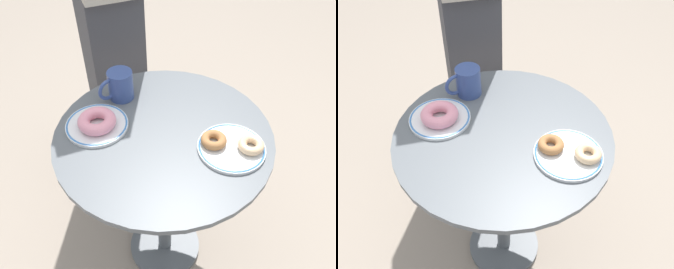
{
  "view_description": "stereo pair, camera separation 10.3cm",
  "coord_description": "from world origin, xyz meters",
  "views": [
    {
      "loc": [
        0.19,
        -0.75,
        1.47
      ],
      "look_at": [
        0.02,
        -0.03,
        0.74
      ],
      "focal_mm": 37.11,
      "sensor_mm": 36.0,
      "label": 1
    },
    {
      "loc": [
        0.28,
        -0.72,
        1.47
      ],
      "look_at": [
        0.02,
        -0.03,
        0.74
      ],
      "focal_mm": 37.11,
      "sensor_mm": 36.0,
      "label": 2
    }
  ],
  "objects": [
    {
      "name": "ground_plane",
      "position": [
        0.0,
        0.0,
        -0.01
      ],
      "size": [
        7.0,
        7.0,
        0.02
      ],
      "primitive_type": "cube",
      "color": "gray"
    },
    {
      "name": "cafe_table",
      "position": [
        0.0,
        0.0,
        0.52
      ],
      "size": [
        0.68,
        0.68,
        0.72
      ],
      "color": "#565B60",
      "rests_on": "ground"
    },
    {
      "name": "plate_left",
      "position": [
        -0.21,
        -0.02,
        0.72
      ],
      "size": [
        0.2,
        0.2,
        0.01
      ],
      "color": "white",
      "rests_on": "cafe_table"
    },
    {
      "name": "plate_right",
      "position": [
        0.21,
        -0.02,
        0.72
      ],
      "size": [
        0.2,
        0.2,
        0.01
      ],
      "color": "white",
      "rests_on": "cafe_table"
    },
    {
      "name": "donut_pink_frosted",
      "position": [
        -0.2,
        -0.02,
        0.75
      ],
      "size": [
        0.15,
        0.15,
        0.04
      ],
      "primitive_type": "torus",
      "rotation": [
        0.0,
        0.0,
        1.83
      ],
      "color": "pink",
      "rests_on": "plate_left"
    },
    {
      "name": "donut_glazed",
      "position": [
        0.26,
        -0.02,
        0.74
      ],
      "size": [
        0.11,
        0.11,
        0.03
      ],
      "primitive_type": "torus",
      "rotation": [
        0.0,
        0.0,
        3.75
      ],
      "color": "#E0B789",
      "rests_on": "plate_right"
    },
    {
      "name": "donut_cinnamon",
      "position": [
        0.16,
        -0.02,
        0.74
      ],
      "size": [
        0.11,
        0.11,
        0.03
      ],
      "primitive_type": "torus",
      "rotation": [
        0.0,
        0.0,
        5.63
      ],
      "color": "#A36B3D",
      "rests_on": "plate_right"
    },
    {
      "name": "coffee_mug",
      "position": [
        -0.18,
        0.14,
        0.77
      ],
      "size": [
        0.1,
        0.12,
        0.1
      ],
      "color": "#334784",
      "rests_on": "cafe_table"
    }
  ]
}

